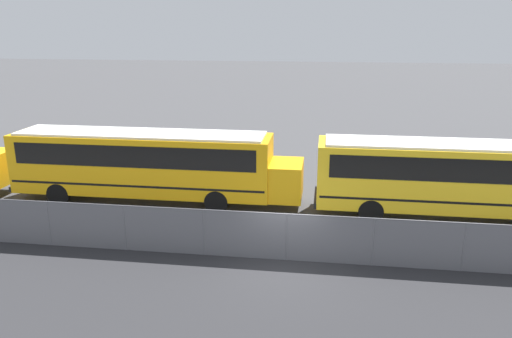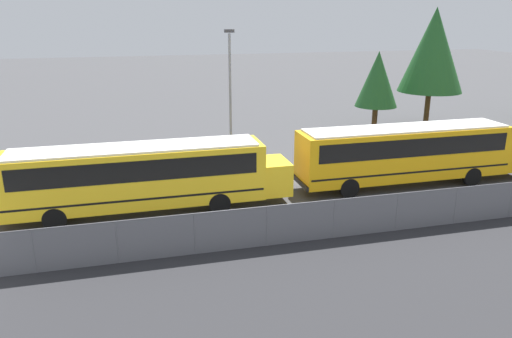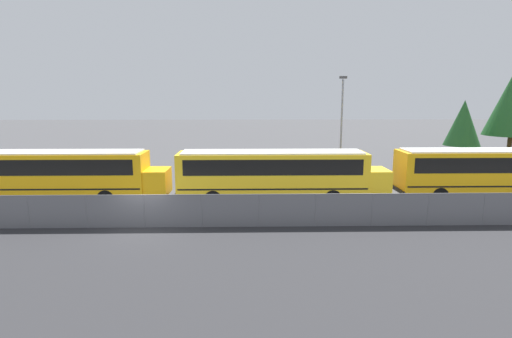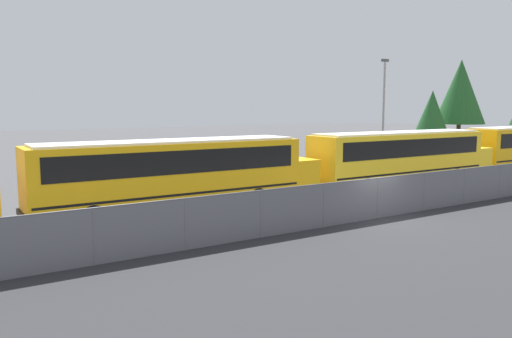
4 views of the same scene
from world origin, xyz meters
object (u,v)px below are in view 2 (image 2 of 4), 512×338
Objects in this scene: tree_2 at (377,79)px; school_bus_4 at (144,173)px; school_bus_5 at (409,151)px; light_pole at (230,93)px; tree_0 at (433,50)px.

school_bus_4 is at bearing -145.59° from tree_2.
light_pole is (-8.88, 6.69, 2.61)m from school_bus_5.
tree_0 reaches higher than school_bus_4.
tree_0 is at bearing 53.65° from school_bus_5.
tree_0 reaches higher than school_bus_5.
tree_2 is (13.43, 6.03, -0.34)m from light_pole.
school_bus_5 is at bearing -37.01° from light_pole.
tree_0 is 5.67m from tree_2.
school_bus_4 is 28.41m from tree_0.
tree_2 reaches higher than school_bus_4.
tree_2 is at bearing 70.32° from school_bus_5.
light_pole is at bearing -160.58° from tree_0.
tree_2 reaches higher than school_bus_5.
school_bus_4 is 1.00× the size of school_bus_5.
tree_0 is at bearing 19.42° from light_pole.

